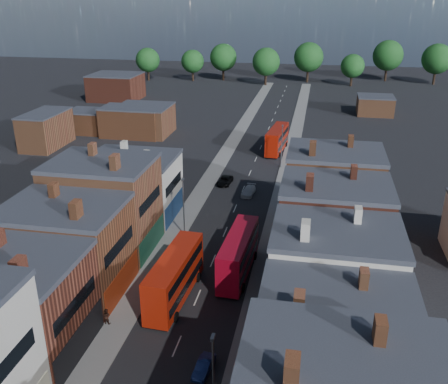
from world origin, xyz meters
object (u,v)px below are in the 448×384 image
at_px(ped_1, 106,316).
at_px(bus_1, 238,253).
at_px(car_1, 204,367).
at_px(car_2, 225,181).
at_px(ped_3, 266,285).
at_px(bus_2, 277,139).
at_px(bus_0, 175,276).
at_px(car_3, 248,191).

bearing_deg(ped_1, bus_1, -127.39).
bearing_deg(ped_1, car_1, 162.77).
bearing_deg(car_2, ped_1, -92.07).
height_order(car_1, ped_3, ped_3).
relative_size(bus_1, bus_2, 1.00).
height_order(bus_0, car_1, bus_0).
xyz_separation_m(bus_1, car_2, (-6.93, 28.04, -2.03)).
bearing_deg(bus_1, car_3, 98.31).
height_order(bus_0, bus_1, bus_0).
xyz_separation_m(bus_0, car_2, (-1.18, 34.33, -2.13)).
bearing_deg(car_1, bus_0, 124.97).
distance_m(bus_0, bus_2, 54.74).
bearing_deg(car_3, ped_3, -72.42).
height_order(car_2, ped_1, ped_1).
bearing_deg(ped_1, bus_0, -128.34).
distance_m(bus_0, bus_1, 8.52).
distance_m(car_3, ped_3, 28.16).
distance_m(bus_0, car_2, 34.41).
height_order(bus_2, ped_3, bus_2).
distance_m(bus_2, car_1, 64.71).
xyz_separation_m(car_1, car_2, (-6.65, 44.56, 0.07)).
height_order(bus_0, car_3, bus_0).
relative_size(bus_0, ped_3, 6.44).
relative_size(bus_1, car_3, 2.66).
bearing_deg(ped_1, ped_3, -144.50).
bearing_deg(bus_1, car_1, -88.11).
relative_size(car_1, car_3, 0.78).
height_order(car_3, ped_1, ped_1).
height_order(bus_2, car_2, bus_2).
relative_size(bus_2, ped_3, 6.20).
height_order(car_3, ped_3, ped_3).
relative_size(bus_0, bus_2, 1.04).
xyz_separation_m(bus_1, ped_3, (3.65, -3.44, -1.61)).
relative_size(bus_1, car_2, 2.54).
distance_m(bus_1, ped_3, 5.27).
xyz_separation_m(bus_0, bus_1, (5.75, 6.28, -0.10)).
height_order(bus_1, ped_1, bus_1).
relative_size(car_2, car_3, 1.05).
xyz_separation_m(car_3, ped_3, (5.95, -27.53, 0.42)).
height_order(bus_1, bus_2, bus_1).
bearing_deg(bus_0, bus_2, 87.40).
height_order(bus_1, ped_3, bus_1).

